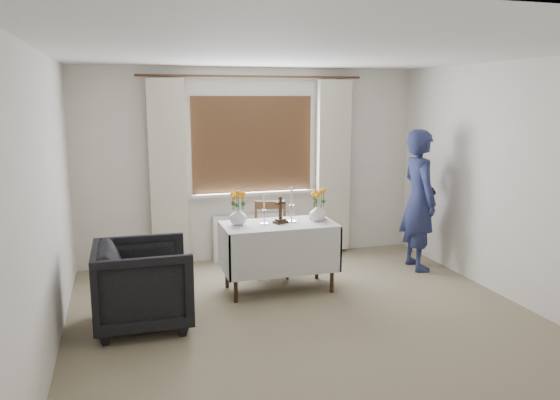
% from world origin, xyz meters
% --- Properties ---
extents(ground, '(5.00, 5.00, 0.00)m').
position_xyz_m(ground, '(0.00, 0.00, 0.00)').
color(ground, gray).
rests_on(ground, ground).
extents(altar_table, '(1.24, 0.64, 0.76)m').
position_xyz_m(altar_table, '(-0.03, 1.17, 0.38)').
color(altar_table, silver).
rests_on(altar_table, ground).
extents(wooden_chair, '(0.48, 0.48, 0.89)m').
position_xyz_m(wooden_chair, '(0.03, 1.70, 0.44)').
color(wooden_chair, '#52381C').
rests_on(wooden_chair, ground).
extents(armchair, '(0.89, 0.87, 0.81)m').
position_xyz_m(armchair, '(-1.51, 0.60, 0.40)').
color(armchair, black).
rests_on(armchair, ground).
extents(person, '(0.47, 0.67, 1.74)m').
position_xyz_m(person, '(1.87, 1.45, 0.87)').
color(person, navy).
rests_on(person, ground).
extents(radiator, '(1.10, 0.10, 0.60)m').
position_xyz_m(radiator, '(0.00, 2.42, 0.30)').
color(radiator, white).
rests_on(radiator, ground).
extents(wooden_cross, '(0.17, 0.14, 0.30)m').
position_xyz_m(wooden_cross, '(-0.01, 1.18, 0.91)').
color(wooden_cross, black).
rests_on(wooden_cross, altar_table).
extents(candlestick_left, '(0.10, 0.10, 0.33)m').
position_xyz_m(candlestick_left, '(-0.19, 1.18, 0.93)').
color(candlestick_left, silver).
rests_on(candlestick_left, altar_table).
extents(candlestick_right, '(0.13, 0.13, 0.40)m').
position_xyz_m(candlestick_right, '(0.13, 1.20, 0.96)').
color(candlestick_right, silver).
rests_on(candlestick_right, altar_table).
extents(flower_vase_left, '(0.22, 0.22, 0.20)m').
position_xyz_m(flower_vase_left, '(-0.47, 1.23, 0.86)').
color(flower_vase_left, silver).
rests_on(flower_vase_left, altar_table).
extents(flower_vase_right, '(0.24, 0.24, 0.20)m').
position_xyz_m(flower_vase_right, '(0.43, 1.17, 0.86)').
color(flower_vase_right, silver).
rests_on(flower_vase_right, altar_table).
extents(wicker_basket, '(0.20, 0.20, 0.07)m').
position_xyz_m(wicker_basket, '(0.46, 1.26, 0.80)').
color(wicker_basket, brown).
rests_on(wicker_basket, altar_table).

